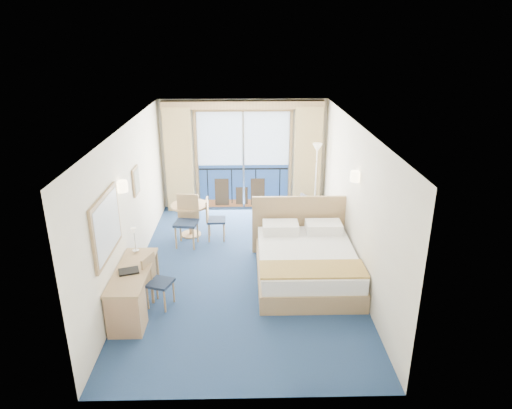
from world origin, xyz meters
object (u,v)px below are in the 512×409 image
floor_lamp (317,162)px  table_chair_a (212,217)px  table_chair_b (187,217)px  desk (128,302)px  round_table (190,212)px  bed (306,261)px  armchair (297,212)px  nightstand (328,230)px  desk_chair (155,278)px

floor_lamp → table_chair_a: 2.83m
table_chair_a → table_chair_b: bearing=111.6°
desk → table_chair_a: 3.23m
desk → round_table: (0.57, 3.26, 0.14)m
desk → table_chair_a: table_chair_a is taller
bed → desk: size_ratio=1.46×
floor_lamp → desk: size_ratio=1.15×
armchair → table_chair_a: table_chair_a is taller
bed → armchair: bed is taller
armchair → table_chair_b: bearing=-6.1°
nightstand → desk_chair: size_ratio=0.59×
armchair → round_table: round_table is taller
armchair → desk: (-2.93, -3.72, 0.07)m
floor_lamp → table_chair_a: size_ratio=1.95×
desk → table_chair_a: bearing=70.8°
table_chair_a → bed: bearing=-134.8°
nightstand → desk: bearing=-140.9°
table_chair_a → round_table: bearing=65.6°
bed → round_table: 2.97m
floor_lamp → desk_chair: 4.99m
nightstand → table_chair_a: (-2.44, 0.20, 0.25)m
floor_lamp → armchair: bearing=-128.1°
nightstand → desk: 4.52m
table_chair_b → armchair: bearing=27.6°
floor_lamp → desk: (-3.43, -4.35, -0.94)m
nightstand → armchair: 1.04m
round_table → nightstand: bearing=-8.0°
nightstand → floor_lamp: floor_lamp is taller
nightstand → desk_chair: desk_chair is taller
armchair → round_table: (-2.37, -0.45, 0.21)m
nightstand → armchair: (-0.57, 0.87, 0.07)m
bed → desk: (-2.84, -1.36, 0.07)m
armchair → desk_chair: size_ratio=0.83×
table_chair_a → nightstand: bearing=-96.0°
desk_chair → table_chair_a: size_ratio=0.96×
table_chair_a → table_chair_b: table_chair_b is taller
table_chair_b → table_chair_a: bearing=30.3°
desk_chair → table_chair_a: 2.61m
bed → table_chair_a: size_ratio=2.48×
armchair → desk_chair: 4.11m
armchair → round_table: bearing=-15.6°
floor_lamp → table_chair_b: size_ratio=1.67×
round_table → table_chair_a: 0.54m
bed → armchair: (0.09, 2.35, -0.00)m
nightstand → round_table: size_ratio=0.65×
floor_lamp → desk_chair: bearing=-129.4°
floor_lamp → table_chair_a: floor_lamp is taller
desk → round_table: 3.32m
nightstand → desk_chair: bearing=-144.3°
nightstand → round_table: bearing=172.0°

